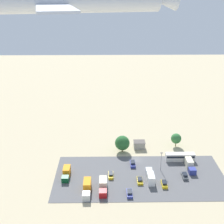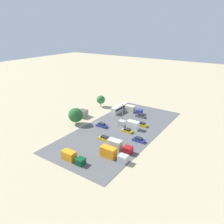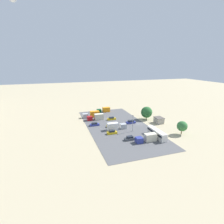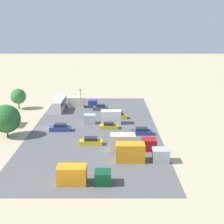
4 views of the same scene
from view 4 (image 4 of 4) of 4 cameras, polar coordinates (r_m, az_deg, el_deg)
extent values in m
plane|color=tan|center=(74.17, -11.99, -2.93)|extent=(400.00, 400.00, 0.00)
cube|color=#565659|center=(72.66, -3.14, -2.96)|extent=(61.04, 28.53, 0.08)
cube|color=#9E998E|center=(78.20, -19.09, -1.40)|extent=(4.60, 3.61, 2.85)
cube|color=#59514C|center=(77.81, -19.19, -0.36)|extent=(4.84, 3.85, 0.12)
cube|color=silver|center=(89.51, -9.57, 1.47)|extent=(11.31, 2.50, 3.12)
cube|color=black|center=(89.38, -9.59, 1.82)|extent=(10.86, 2.54, 0.87)
cube|color=gold|center=(79.89, 1.14, -0.83)|extent=(1.81, 4.32, 0.95)
cube|color=#1E232D|center=(79.67, 1.14, -0.26)|extent=(1.52, 2.42, 0.70)
cube|color=#4C5156|center=(87.79, -2.08, 0.67)|extent=(1.83, 4.27, 0.95)
cube|color=#1E232D|center=(87.59, -2.08, 1.19)|extent=(1.54, 2.39, 0.70)
cube|color=gold|center=(72.12, -0.57, -2.70)|extent=(1.91, 4.33, 0.81)
cube|color=#1E232D|center=(71.91, -0.57, -2.16)|extent=(1.61, 2.42, 0.60)
cube|color=navy|center=(71.49, -9.42, -3.03)|extent=(1.93, 4.77, 0.94)
cube|color=#1E232D|center=(71.24, -9.45, -2.40)|extent=(1.62, 2.67, 0.69)
cube|color=navy|center=(68.53, 5.45, -3.73)|extent=(1.88, 4.58, 0.89)
cube|color=#1E232D|center=(68.28, 5.46, -3.12)|extent=(1.58, 2.56, 0.65)
cube|color=gold|center=(62.71, -3.88, -5.56)|extent=(1.76, 4.53, 0.88)
cube|color=#1E232D|center=(62.44, -3.90, -4.91)|extent=(1.48, 2.54, 0.64)
cube|color=#0C4723|center=(47.75, -1.68, -11.87)|extent=(2.45, 2.45, 1.98)
cube|color=orange|center=(47.91, -7.35, -11.33)|extent=(2.45, 4.36, 2.83)
cube|color=#ADB2B7|center=(75.66, -4.08, -1.28)|extent=(2.32, 2.72, 2.27)
cube|color=white|center=(75.33, -0.19, -0.93)|extent=(2.32, 4.84, 3.25)
cube|color=#ADB2B7|center=(55.54, 8.90, -7.79)|extent=(2.46, 2.84, 2.31)
cube|color=orange|center=(54.77, 3.33, -7.40)|extent=(2.46, 5.04, 3.30)
cube|color=navy|center=(90.94, -3.52, 1.56)|extent=(2.49, 2.59, 2.13)
cube|color=beige|center=(91.27, -6.59, 1.83)|extent=(2.49, 4.60, 3.04)
cube|color=maroon|center=(60.24, 6.80, -5.88)|extent=(2.54, 2.68, 2.17)
cube|color=beige|center=(59.68, 1.97, -5.51)|extent=(2.54, 4.76, 3.10)
cylinder|color=brown|center=(93.02, -16.66, 1.17)|extent=(0.36, 0.36, 2.05)
sphere|color=#337038|center=(92.43, -16.78, 2.77)|extent=(4.36, 4.36, 4.36)
cylinder|color=brown|center=(70.75, -18.57, -3.60)|extent=(0.36, 0.36, 1.69)
sphere|color=#28602D|center=(69.84, -18.78, -1.19)|extent=(6.04, 6.04, 6.04)
cylinder|color=gray|center=(79.75, -5.76, 1.39)|extent=(0.20, 0.20, 7.19)
cube|color=#4C4C51|center=(78.92, -5.84, 4.05)|extent=(0.90, 0.28, 0.20)
camera|label=1|loc=(115.06, 64.01, 28.44)|focal=50.00mm
camera|label=2|loc=(39.99, 92.79, 22.29)|focal=35.00mm
camera|label=3|loc=(145.17, 9.84, 18.01)|focal=28.00mm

